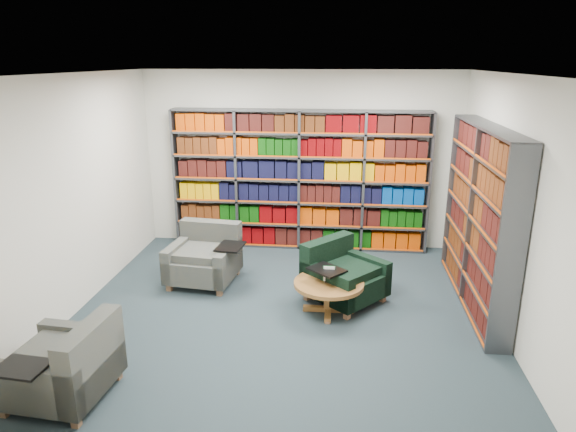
# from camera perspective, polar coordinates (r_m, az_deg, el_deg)

# --- Properties ---
(room_shell) EXTENTS (5.02, 5.02, 2.82)m
(room_shell) POSITION_cam_1_polar(r_m,az_deg,el_deg) (5.81, -0.62, 1.57)
(room_shell) COLOR #1A242B
(room_shell) RESTS_ON ground
(bookshelf_back) EXTENTS (4.00, 0.28, 2.20)m
(bookshelf_back) POSITION_cam_1_polar(r_m,az_deg,el_deg) (8.14, 1.29, 3.91)
(bookshelf_back) COLOR #47494F
(bookshelf_back) RESTS_ON ground
(bookshelf_right) EXTENTS (0.28, 2.50, 2.20)m
(bookshelf_right) POSITION_cam_1_polar(r_m,az_deg,el_deg) (6.65, 20.50, -0.23)
(bookshelf_right) COLOR #47494F
(bookshelf_right) RESTS_ON ground
(chair_teal_left) EXTENTS (1.06, 0.95, 0.78)m
(chair_teal_left) POSITION_cam_1_polar(r_m,az_deg,el_deg) (7.18, -9.13, -4.68)
(chair_teal_left) COLOR #0A1A33
(chair_teal_left) RESTS_ON ground
(chair_green_right) EXTENTS (1.17, 1.17, 0.75)m
(chair_green_right) POSITION_cam_1_polar(r_m,az_deg,el_deg) (6.59, 5.84, -6.72)
(chair_green_right) COLOR black
(chair_green_right) RESTS_ON ground
(chair_teal_front) EXTENTS (0.90, 1.02, 0.76)m
(chair_teal_front) POSITION_cam_1_polar(r_m,az_deg,el_deg) (5.16, -23.22, -15.29)
(chair_teal_front) COLOR #0A1A33
(chair_teal_front) RESTS_ON ground
(coffee_table) EXTENTS (0.84, 0.84, 0.59)m
(coffee_table) POSITION_cam_1_polar(r_m,az_deg,el_deg) (6.23, 4.55, -7.99)
(coffee_table) COLOR brown
(coffee_table) RESTS_ON ground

